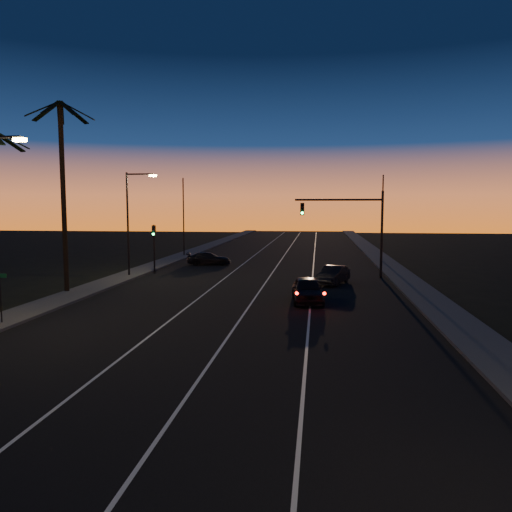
# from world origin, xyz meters

# --- Properties ---
(road) EXTENTS (20.00, 170.00, 0.01)m
(road) POSITION_xyz_m (0.00, 30.00, 0.01)
(road) COLOR black
(road) RESTS_ON ground
(sidewalk_left) EXTENTS (2.40, 170.00, 0.16)m
(sidewalk_left) POSITION_xyz_m (-11.20, 30.00, 0.08)
(sidewalk_left) COLOR #3E3E3B
(sidewalk_left) RESTS_ON ground
(sidewalk_right) EXTENTS (2.40, 170.00, 0.16)m
(sidewalk_right) POSITION_xyz_m (11.20, 30.00, 0.08)
(sidewalk_right) COLOR #3E3E3B
(sidewalk_right) RESTS_ON ground
(lane_stripe_left) EXTENTS (0.12, 160.00, 0.01)m
(lane_stripe_left) POSITION_xyz_m (-3.00, 30.00, 0.02)
(lane_stripe_left) COLOR silver
(lane_stripe_left) RESTS_ON road
(lane_stripe_mid) EXTENTS (0.12, 160.00, 0.01)m
(lane_stripe_mid) POSITION_xyz_m (0.50, 30.00, 0.02)
(lane_stripe_mid) COLOR silver
(lane_stripe_mid) RESTS_ON road
(lane_stripe_right) EXTENTS (0.12, 160.00, 0.01)m
(lane_stripe_right) POSITION_xyz_m (4.00, 30.00, 0.02)
(lane_stripe_right) COLOR silver
(lane_stripe_right) RESTS_ON road
(palm_far) EXTENTS (4.25, 4.16, 12.53)m
(palm_far) POSITION_xyz_m (-12.20, 30.00, 7.61)
(palm_far) COLOR black
(palm_far) RESTS_ON ground
(streetlight_left_far) EXTENTS (2.55, 0.26, 8.50)m
(streetlight_left_far) POSITION_xyz_m (-10.69, 38.00, 5.06)
(streetlight_left_far) COLOR black
(streetlight_left_far) RESTS_ON ground
(street_sign) EXTENTS (0.70, 0.06, 2.60)m
(street_sign) POSITION_xyz_m (-10.80, 21.00, 1.66)
(street_sign) COLOR black
(street_sign) RESTS_ON ground
(signal_mast) EXTENTS (7.10, 0.41, 7.00)m
(signal_mast) POSITION_xyz_m (7.14, 39.99, 4.78)
(signal_mast) COLOR black
(signal_mast) RESTS_ON ground
(signal_post) EXTENTS (0.28, 0.37, 4.20)m
(signal_post) POSITION_xyz_m (-9.50, 39.98, 2.89)
(signal_post) COLOR black
(signal_post) RESTS_ON ground
(far_pole_left) EXTENTS (0.14, 0.14, 9.00)m
(far_pole_left) POSITION_xyz_m (-11.00, 55.00, 4.50)
(far_pole_left) COLOR black
(far_pole_left) RESTS_ON ground
(far_pole_right) EXTENTS (0.14, 0.14, 9.00)m
(far_pole_right) POSITION_xyz_m (11.00, 52.00, 4.50)
(far_pole_right) COLOR black
(far_pole_right) RESTS_ON ground
(lead_car) EXTENTS (2.16, 5.07, 1.51)m
(lead_car) POSITION_xyz_m (3.81, 28.78, 0.77)
(lead_car) COLOR black
(lead_car) RESTS_ON road
(right_car) EXTENTS (2.74, 4.34, 1.35)m
(right_car) POSITION_xyz_m (5.55, 36.02, 0.69)
(right_car) COLOR black
(right_car) RESTS_ON road
(cross_car) EXTENTS (4.56, 2.52, 1.25)m
(cross_car) POSITION_xyz_m (-6.30, 46.92, 0.64)
(cross_car) COLOR black
(cross_car) RESTS_ON road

